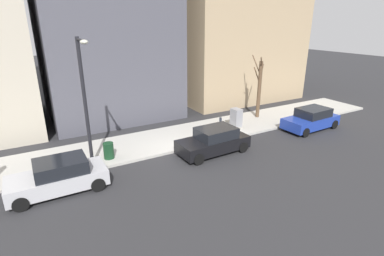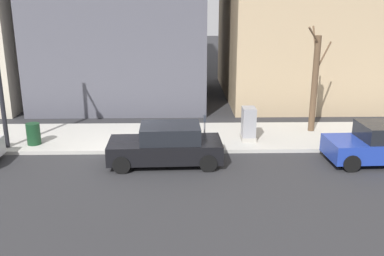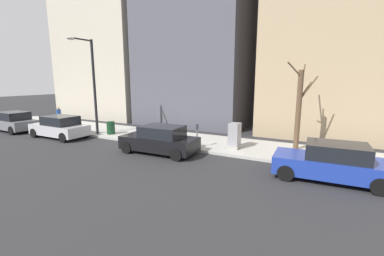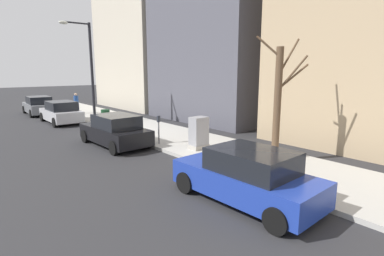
{
  "view_description": "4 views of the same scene",
  "coord_description": "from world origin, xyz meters",
  "px_view_note": "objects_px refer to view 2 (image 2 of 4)",
  "views": [
    {
      "loc": [
        -14.41,
        7.34,
        7.37
      ],
      "look_at": [
        -0.11,
        -0.79,
        1.4
      ],
      "focal_mm": 28.0,
      "sensor_mm": 36.0,
      "label": 1
    },
    {
      "loc": [
        -16.21,
        -2.32,
        5.93
      ],
      "look_at": [
        0.9,
        -2.7,
        0.81
      ],
      "focal_mm": 40.0,
      "sensor_mm": 36.0,
      "label": 2
    },
    {
      "loc": [
        -12.28,
        -9.59,
        3.95
      ],
      "look_at": [
        1.43,
        -2.35,
        1.04
      ],
      "focal_mm": 24.0,
      "sensor_mm": 36.0,
      "label": 3
    },
    {
      "loc": [
        -7.26,
        -14.99,
        3.6
      ],
      "look_at": [
        1.94,
        -3.89,
        0.82
      ],
      "focal_mm": 28.0,
      "sensor_mm": 36.0,
      "label": 4
    }
  ],
  "objects_px": {
    "bare_tree": "(315,81)",
    "trash_bin": "(33,134)",
    "utility_box": "(249,124)",
    "parked_car_black": "(167,145)",
    "parking_meter": "(205,127)"
  },
  "relations": [
    {
      "from": "bare_tree",
      "to": "trash_bin",
      "type": "relative_size",
      "value": 5.27
    },
    {
      "from": "utility_box",
      "to": "trash_bin",
      "type": "distance_m",
      "value": 9.06
    },
    {
      "from": "parked_car_black",
      "to": "utility_box",
      "type": "relative_size",
      "value": 2.98
    },
    {
      "from": "utility_box",
      "to": "parking_meter",
      "type": "bearing_deg",
      "value": 113.76
    },
    {
      "from": "parked_car_black",
      "to": "trash_bin",
      "type": "relative_size",
      "value": 4.73
    },
    {
      "from": "parking_meter",
      "to": "parked_car_black",
      "type": "bearing_deg",
      "value": 135.35
    },
    {
      "from": "bare_tree",
      "to": "parking_meter",
      "type": "bearing_deg",
      "value": 113.37
    },
    {
      "from": "parked_car_black",
      "to": "bare_tree",
      "type": "height_order",
      "value": "bare_tree"
    },
    {
      "from": "parking_meter",
      "to": "utility_box",
      "type": "bearing_deg",
      "value": -66.24
    },
    {
      "from": "utility_box",
      "to": "bare_tree",
      "type": "bearing_deg",
      "value": -66.87
    },
    {
      "from": "parking_meter",
      "to": "bare_tree",
      "type": "height_order",
      "value": "bare_tree"
    },
    {
      "from": "parked_car_black",
      "to": "trash_bin",
      "type": "height_order",
      "value": "parked_car_black"
    },
    {
      "from": "parking_meter",
      "to": "trash_bin",
      "type": "height_order",
      "value": "parking_meter"
    },
    {
      "from": "parked_car_black",
      "to": "bare_tree",
      "type": "relative_size",
      "value": 0.9
    },
    {
      "from": "parking_meter",
      "to": "utility_box",
      "type": "distance_m",
      "value": 2.11
    }
  ]
}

